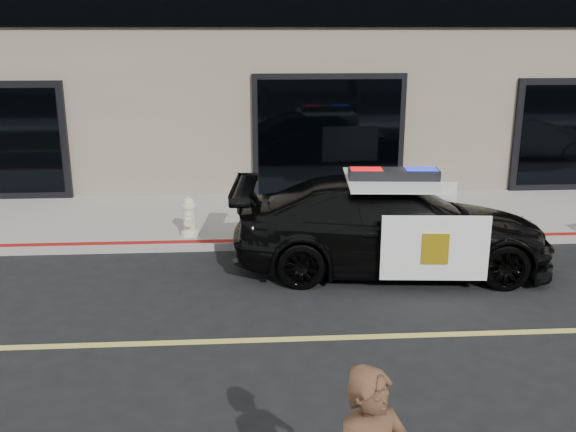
{
  "coord_description": "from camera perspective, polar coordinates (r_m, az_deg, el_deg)",
  "views": [
    {
      "loc": [
        -2.86,
        -7.39,
        3.8
      ],
      "look_at": [
        -2.23,
        2.2,
        1.0
      ],
      "focal_mm": 40.0,
      "sensor_mm": 36.0,
      "label": 1
    }
  ],
  "objects": [
    {
      "name": "sidewalk_n",
      "position": [
        13.48,
        8.66,
        0.02
      ],
      "size": [
        60.0,
        3.5,
        0.15
      ],
      "primitive_type": "cube",
      "color": "gray",
      "rests_on": "ground"
    },
    {
      "name": "fire_hydrant",
      "position": [
        11.87,
        -8.76,
        -0.13
      ],
      "size": [
        0.33,
        0.46,
        0.73
      ],
      "color": "beige",
      "rests_on": "sidewalk_n"
    },
    {
      "name": "ground",
      "position": [
        8.79,
        15.93,
        -10.05
      ],
      "size": [
        120.0,
        120.0,
        0.0
      ],
      "primitive_type": "plane",
      "color": "black",
      "rests_on": "ground"
    },
    {
      "name": "police_car",
      "position": [
        10.54,
        9.17,
        -0.77
      ],
      "size": [
        2.93,
        5.47,
        1.68
      ],
      "color": "black",
      "rests_on": "ground"
    }
  ]
}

